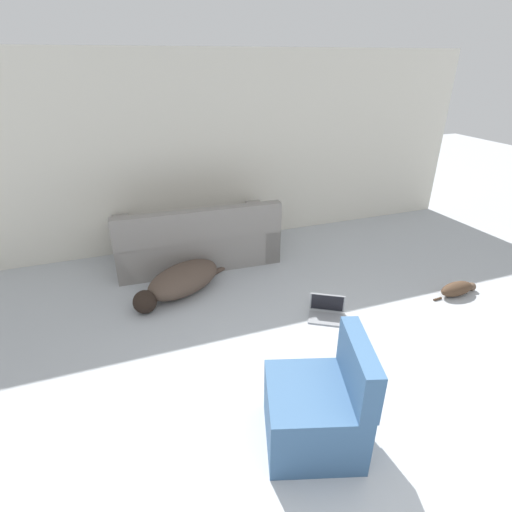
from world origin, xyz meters
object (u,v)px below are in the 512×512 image
couch (197,241)px  dog (181,281)px  cat (458,289)px  side_chair (319,409)px  laptop_open (327,309)px

couch → dog: size_ratio=1.63×
dog → couch: bearing=-146.5°
cat → dog: bearing=155.7°
couch → dog: (-0.35, -0.74, -0.12)m
couch → side_chair: (0.17, -2.96, 0.01)m
dog → side_chair: (0.52, -2.23, 0.13)m
cat → side_chair: bearing=-157.7°
couch → side_chair: bearing=95.5°
laptop_open → side_chair: size_ratio=0.54×
laptop_open → side_chair: bearing=-90.3°
dog → side_chair: size_ratio=1.53×
side_chair → cat: bearing=133.3°
cat → side_chair: 2.62m
couch → cat: couch is taller
couch → dog: 0.82m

